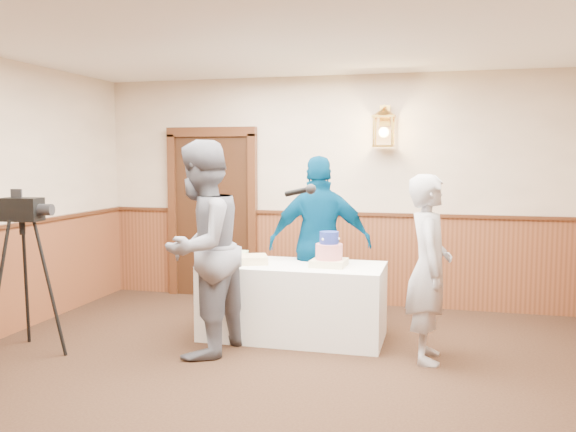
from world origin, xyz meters
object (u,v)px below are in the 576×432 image
object	(u,v)px
display_table	(293,301)
sheet_cake_yellow	(247,259)
tv_camera_rig	(25,284)
sheet_cake_green	(231,255)
interviewer	(201,248)
assistant_p	(320,244)
tiered_cake	(329,253)
baker	(429,268)

from	to	relation	value
display_table	sheet_cake_yellow	distance (m)	0.62
display_table	tv_camera_rig	bearing A→B (deg)	-154.00
sheet_cake_green	interviewer	bearing A→B (deg)	-89.40
sheet_cake_green	assistant_p	size ratio (longest dim) A/B	0.18
tiered_cake	sheet_cake_green	distance (m)	1.08
sheet_cake_yellow	interviewer	xyz separation A→B (m)	(-0.24, -0.62, 0.19)
assistant_p	sheet_cake_green	bearing A→B (deg)	0.97
tiered_cake	baker	distance (m)	1.02
sheet_cake_yellow	sheet_cake_green	distance (m)	0.33
sheet_cake_green	tv_camera_rig	world-z (taller)	tv_camera_rig
sheet_cake_yellow	baker	bearing A→B (deg)	-8.88
baker	tv_camera_rig	size ratio (longest dim) A/B	1.15
interviewer	tv_camera_rig	world-z (taller)	interviewer
tiered_cake	sheet_cake_green	size ratio (longest dim) A/B	1.06
interviewer	tv_camera_rig	xyz separation A→B (m)	(-1.57, -0.40, -0.33)
sheet_cake_yellow	baker	xyz separation A→B (m)	(1.78, -0.28, 0.04)
tv_camera_rig	sheet_cake_green	bearing A→B (deg)	32.93
display_table	baker	world-z (taller)	baker
sheet_cake_green	assistant_p	xyz separation A→B (m)	(0.90, 0.22, 0.13)
display_table	assistant_p	xyz separation A→B (m)	(0.20, 0.36, 0.54)
tiered_cake	assistant_p	bearing A→B (deg)	113.41
sheet_cake_green	assistant_p	distance (m)	0.94
tiered_cake	assistant_p	xyz separation A→B (m)	(-0.16, 0.38, 0.03)
interviewer	sheet_cake_green	bearing A→B (deg)	-171.28
sheet_cake_green	baker	bearing A→B (deg)	-13.71
tiered_cake	interviewer	size ratio (longest dim) A/B	0.17
sheet_cake_yellow	sheet_cake_green	size ratio (longest dim) A/B	1.20
sheet_cake_green	baker	size ratio (longest dim) A/B	0.19
display_table	sheet_cake_yellow	size ratio (longest dim) A/B	4.63
sheet_cake_green	tiered_cake	bearing A→B (deg)	-8.26
display_table	assistant_p	world-z (taller)	assistant_p
baker	assistant_p	size ratio (longest dim) A/B	0.91
baker	tv_camera_rig	world-z (taller)	baker
display_table	sheet_cake_green	xyz separation A→B (m)	(-0.70, 0.13, 0.41)
display_table	assistant_p	bearing A→B (deg)	60.18
sheet_cake_yellow	baker	size ratio (longest dim) A/B	0.23
sheet_cake_green	assistant_p	bearing A→B (deg)	13.92
display_table	sheet_cake_yellow	bearing A→B (deg)	-169.30
sheet_cake_yellow	assistant_p	size ratio (longest dim) A/B	0.21
sheet_cake_yellow	sheet_cake_green	xyz separation A→B (m)	(-0.25, 0.22, -0.00)
tiered_cake	interviewer	world-z (taller)	interviewer
baker	assistant_p	bearing A→B (deg)	52.70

